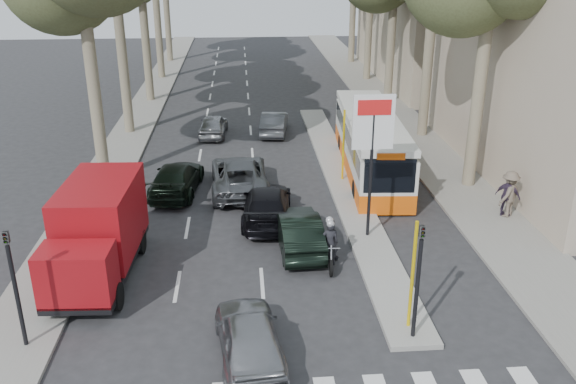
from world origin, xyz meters
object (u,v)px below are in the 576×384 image
object	(u,v)px
city_bus	(370,142)
motorcycle	(329,242)
dark_hatchback	(299,231)
red_truck	(98,231)
silver_hatchback	(249,337)

from	to	relation	value
city_bus	motorcycle	distance (m)	9.67
dark_hatchback	city_bus	bearing A→B (deg)	-120.64
red_truck	city_bus	size ratio (longest dim) A/B	0.54
city_bus	motorcycle	size ratio (longest dim) A/B	5.36
silver_hatchback	city_bus	world-z (taller)	city_bus
silver_hatchback	dark_hatchback	distance (m)	6.71
red_truck	motorcycle	world-z (taller)	red_truck
silver_hatchback	red_truck	world-z (taller)	red_truck
motorcycle	city_bus	bearing A→B (deg)	73.89
dark_hatchback	red_truck	bearing A→B (deg)	9.57
red_truck	city_bus	distance (m)	14.47
silver_hatchback	dark_hatchback	size ratio (longest dim) A/B	0.98
dark_hatchback	city_bus	distance (m)	8.97
motorcycle	red_truck	bearing A→B (deg)	-174.48
city_bus	red_truck	bearing A→B (deg)	-136.40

